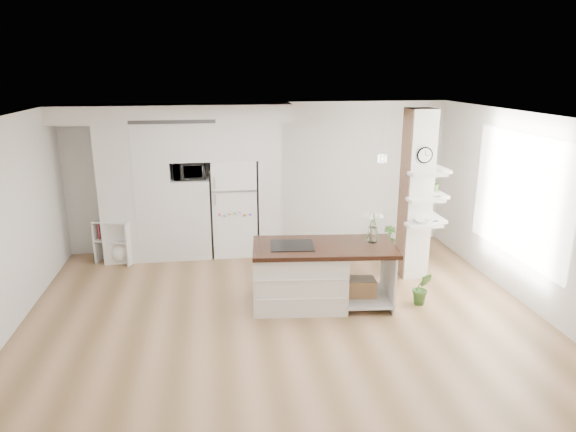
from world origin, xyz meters
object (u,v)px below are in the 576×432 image
Objects in this scene: refrigerator at (234,207)px; kitchen_island at (308,274)px; floor_plant_a at (422,288)px; bookshelf at (117,244)px.

kitchen_island is at bearing -68.36° from refrigerator.
kitchen_island is 4.19× the size of floor_plant_a.
floor_plant_a is at bearing -6.80° from bookshelf.
refrigerator is at bearing 134.79° from floor_plant_a.
floor_plant_a is (1.63, -0.23, -0.22)m from kitchen_island.
refrigerator is at bearing 117.30° from kitchen_island.
kitchen_island reaches higher than floor_plant_a.
refrigerator is 0.84× the size of kitchen_island.
floor_plant_a is at bearing -45.21° from refrigerator.
bookshelf is (-2.06, -0.19, -0.54)m from refrigerator.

